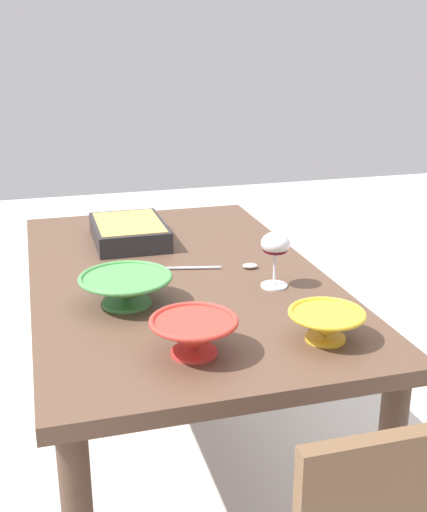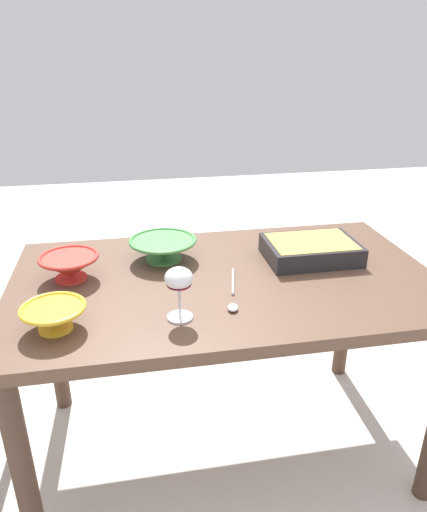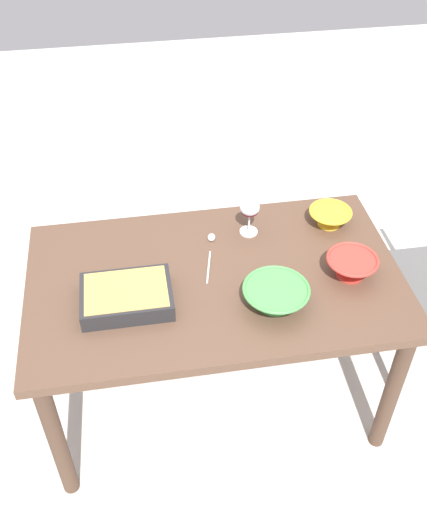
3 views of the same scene
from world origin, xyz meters
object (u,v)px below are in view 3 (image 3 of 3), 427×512
wine_glass (250,210)px  mixing_bowl (330,216)px  casserole_dish (127,296)px  dining_table (215,294)px  small_bowl (276,295)px  serving_bowl (351,266)px  serving_spoon (210,248)px

wine_glass → mixing_bowl: 0.34m
casserole_dish → mixing_bowl: size_ratio=1.83×
dining_table → small_bowl: 0.28m
mixing_bowl → serving_bowl: serving_bowl is taller
wine_glass → mixing_bowl: bearing=-0.6°
dining_table → small_bowl: small_bowl is taller
dining_table → wine_glass: bearing=52.9°
casserole_dish → dining_table: bearing=14.6°
serving_bowl → serving_spoon: (-0.48, 0.22, -0.04)m
mixing_bowl → serving_spoon: size_ratio=0.63×
casserole_dish → serving_spoon: 0.41m
dining_table → serving_bowl: size_ratio=7.22×
casserole_dish → mixing_bowl: bearing=20.6°
casserole_dish → small_bowl: bearing=-9.6°
mixing_bowl → small_bowl: small_bowl is taller
small_bowl → serving_spoon: bearing=118.8°
dining_table → wine_glass: size_ratio=9.00×
mixing_bowl → small_bowl: bearing=-128.9°
serving_bowl → serving_spoon: 0.53m
dining_table → mixing_bowl: bearing=24.2°
casserole_dish → serving_spoon: casserole_dish is taller
wine_glass → mixing_bowl: (0.33, -0.00, -0.07)m
small_bowl → serving_bowl: serving_bowl is taller
dining_table → mixing_bowl: size_ratio=7.97×
mixing_bowl → serving_spoon: (-0.50, -0.07, -0.03)m
serving_spoon → casserole_dish: bearing=-144.5°
serving_bowl → serving_spoon: size_ratio=0.69×
wine_glass → casserole_dish: size_ratio=0.48×
mixing_bowl → serving_bowl: bearing=-92.8°
wine_glass → serving_spoon: size_ratio=0.56×
dining_table → casserole_dish: casserole_dish is taller
dining_table → small_bowl: bearing=-42.6°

